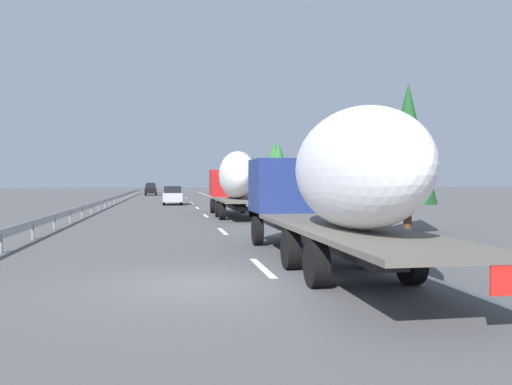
{
  "coord_description": "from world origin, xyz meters",
  "views": [
    {
      "loc": [
        -11.86,
        0.69,
        2.33
      ],
      "look_at": [
        18.14,
        -4.34,
        1.65
      ],
      "focal_mm": 37.11,
      "sensor_mm": 36.0,
      "label": 1
    }
  ],
  "objects_px": {
    "truck_lead": "(235,180)",
    "car_blue_sedan": "(151,188)",
    "truck_trailing": "(333,181)",
    "road_sign": "(235,182)",
    "car_black_suv": "(151,190)",
    "car_silver_hatch": "(172,195)"
  },
  "relations": [
    {
      "from": "truck_lead",
      "to": "car_blue_sedan",
      "type": "relative_size",
      "value": 2.82
    },
    {
      "from": "truck_trailing",
      "to": "road_sign",
      "type": "xyz_separation_m",
      "value": [
        44.87,
        -3.1,
        -0.12
      ]
    },
    {
      "from": "truck_trailing",
      "to": "road_sign",
      "type": "bearing_deg",
      "value": -3.95
    },
    {
      "from": "car_black_suv",
      "to": "car_silver_hatch",
      "type": "bearing_deg",
      "value": -174.83
    },
    {
      "from": "road_sign",
      "to": "truck_trailing",
      "type": "bearing_deg",
      "value": 176.05
    },
    {
      "from": "truck_trailing",
      "to": "car_blue_sedan",
      "type": "bearing_deg",
      "value": 4.8
    },
    {
      "from": "truck_trailing",
      "to": "car_silver_hatch",
      "type": "height_order",
      "value": "truck_trailing"
    },
    {
      "from": "car_blue_sedan",
      "to": "car_black_suv",
      "type": "distance_m",
      "value": 16.1
    },
    {
      "from": "car_blue_sedan",
      "to": "car_black_suv",
      "type": "height_order",
      "value": "car_blue_sedan"
    },
    {
      "from": "truck_lead",
      "to": "car_blue_sedan",
      "type": "xyz_separation_m",
      "value": [
        68.16,
        7.44,
        -1.42
      ]
    },
    {
      "from": "truck_lead",
      "to": "road_sign",
      "type": "height_order",
      "value": "truck_lead"
    },
    {
      "from": "car_silver_hatch",
      "to": "car_black_suv",
      "type": "bearing_deg",
      "value": 5.17
    },
    {
      "from": "car_blue_sedan",
      "to": "road_sign",
      "type": "relative_size",
      "value": 1.36
    },
    {
      "from": "truck_lead",
      "to": "road_sign",
      "type": "distance_m",
      "value": 24.55
    },
    {
      "from": "car_silver_hatch",
      "to": "truck_lead",
      "type": "bearing_deg",
      "value": -167.76
    },
    {
      "from": "truck_lead",
      "to": "car_black_suv",
      "type": "distance_m",
      "value": 52.55
    },
    {
      "from": "car_blue_sedan",
      "to": "road_sign",
      "type": "xyz_separation_m",
      "value": [
        -43.81,
        -10.54,
        1.22
      ]
    },
    {
      "from": "truck_trailing",
      "to": "car_black_suv",
      "type": "bearing_deg",
      "value": 5.46
    },
    {
      "from": "car_blue_sedan",
      "to": "road_sign",
      "type": "distance_m",
      "value": 45.07
    },
    {
      "from": "truck_trailing",
      "to": "road_sign",
      "type": "height_order",
      "value": "truck_trailing"
    },
    {
      "from": "car_blue_sedan",
      "to": "road_sign",
      "type": "height_order",
      "value": "road_sign"
    },
    {
      "from": "truck_trailing",
      "to": "car_blue_sedan",
      "type": "xyz_separation_m",
      "value": [
        88.68,
        7.44,
        -1.34
      ]
    }
  ]
}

